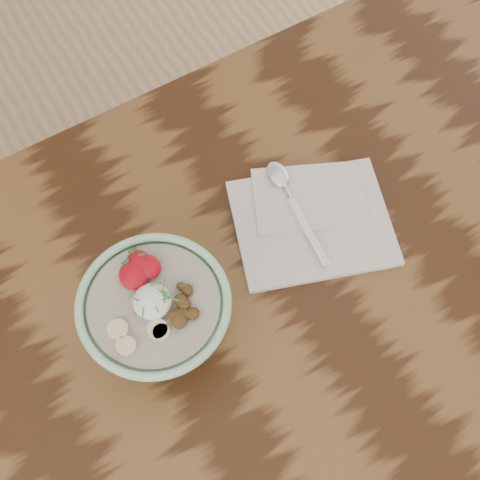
{
  "coord_description": "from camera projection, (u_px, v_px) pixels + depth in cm",
  "views": [
    {
      "loc": [
        -27.28,
        -24.88,
        164.45
      ],
      "look_at": [
        -7.53,
        8.22,
        86.68
      ],
      "focal_mm": 50.0,
      "sensor_mm": 36.0,
      "label": 1
    }
  ],
  "objects": [
    {
      "name": "table",
      "position": [
        308.0,
        318.0,
        1.04
      ],
      "size": [
        160.0,
        90.0,
        75.0
      ],
      "color": "#341C0D",
      "rests_on": "ground"
    },
    {
      "name": "napkin",
      "position": [
        312.0,
        217.0,
        1.01
      ],
      "size": [
        28.08,
        25.38,
        1.42
      ],
      "rotation": [
        0.0,
        0.0,
        -0.34
      ],
      "color": "silver",
      "rests_on": "table"
    },
    {
      "name": "spoon",
      "position": [
        285.0,
        188.0,
        1.02
      ],
      "size": [
        4.54,
        19.25,
        1.0
      ],
      "rotation": [
        0.0,
        0.0,
        -0.12
      ],
      "color": "silver",
      "rests_on": "napkin"
    },
    {
      "name": "breakfast_bowl",
      "position": [
        157.0,
        314.0,
        0.88
      ],
      "size": [
        19.81,
        19.81,
        12.97
      ],
      "rotation": [
        0.0,
        0.0,
        -0.09
      ],
      "color": "#A1D8AD",
      "rests_on": "table"
    }
  ]
}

